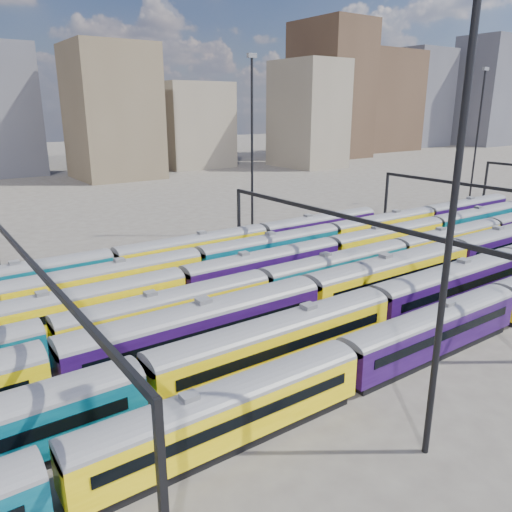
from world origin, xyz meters
TOP-DOWN VIEW (x-y plane):
  - ground at (0.00, 0.00)m, footprint 500.00×500.00m
  - rake_0 at (-4.49, -15.00)m, footprint 112.33×2.74m
  - rake_1 at (4.04, -10.00)m, footprint 124.07×3.03m
  - rake_2 at (11.80, -5.00)m, footprint 151.98×3.17m
  - rake_3 at (9.26, 0.00)m, footprint 135.59×2.83m
  - rake_4 at (3.38, 5.00)m, footprint 136.53×2.85m
  - rake_5 at (7.99, 10.00)m, footprint 98.92×2.90m
  - rake_6 at (-19.58, 15.00)m, footprint 99.04×2.90m
  - gantry_1 at (-20.00, 0.00)m, footprint 0.35×40.35m
  - gantry_2 at (10.00, 0.00)m, footprint 0.35×40.35m
  - gantry_3 at (40.00, 0.00)m, footprint 0.35×40.35m
  - mast_2 at (-5.00, -22.00)m, footprint 1.40×0.50m
  - mast_3 at (15.00, 24.00)m, footprint 1.40×0.50m
  - mast_5 at (65.00, 20.00)m, footprint 1.40×0.50m
  - skyline at (104.75, 105.73)m, footprint 399.22×60.48m

SIDE VIEW (x-z plane):
  - ground at x=0.00m, z-range 0.00..0.00m
  - rake_0 at x=-4.49m, z-range 0.12..4.72m
  - rake_3 at x=9.26m, z-range 0.12..4.88m
  - rake_4 at x=3.38m, z-range 0.12..4.92m
  - rake_5 at x=7.99m, z-range 0.12..5.00m
  - rake_6 at x=-19.58m, z-range 0.12..5.00m
  - rake_1 at x=4.04m, z-range 0.13..5.22m
  - rake_2 at x=11.80m, z-range 0.13..5.49m
  - gantry_1 at x=-20.00m, z-range 2.78..10.80m
  - gantry_2 at x=10.00m, z-range 2.78..10.80m
  - gantry_3 at x=40.00m, z-range 2.78..10.80m
  - mast_2 at x=-5.00m, z-range 1.17..26.77m
  - mast_3 at x=15.00m, z-range 1.17..26.77m
  - mast_5 at x=65.00m, z-range 1.17..26.77m
  - skyline at x=104.75m, z-range -4.18..45.85m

